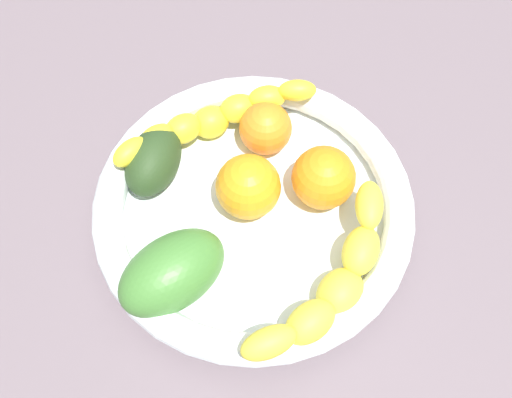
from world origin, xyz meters
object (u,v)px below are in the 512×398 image
banana_draped_right (215,119)px  mango_green (175,272)px  fruit_bowl (256,209)px  orange_mid_right (326,178)px  orange_mid_left (268,128)px  avocado_dark (156,161)px  banana_draped_left (336,284)px  orange_front (251,187)px

banana_draped_right → mango_green: (-17.88, 3.37, 0.07)cm
fruit_bowl → orange_mid_right: size_ratio=4.99×
fruit_bowl → orange_mid_right: (2.26, -7.25, 2.63)cm
fruit_bowl → orange_mid_left: 9.17cm
fruit_bowl → mango_green: size_ratio=2.99×
banana_draped_right → orange_mid_right: 13.96cm
orange_mid_right → avocado_dark: (2.61, 17.84, -0.63)cm
orange_mid_left → orange_mid_right: 8.81cm
fruit_bowl → banana_draped_left: bearing=-141.2°
banana_draped_right → orange_front: (-8.65, -3.91, 0.26)cm
orange_mid_right → avocado_dark: orange_mid_right is taller
banana_draped_right → orange_mid_right: size_ratio=3.29×
avocado_dark → mango_green: bearing=-167.9°
fruit_bowl → banana_draped_right: 11.09cm
banana_draped_left → banana_draped_right: bearing=31.9°
orange_mid_left → avocado_dark: (-3.93, 11.95, -0.20)cm
avocado_dark → orange_front: bearing=-110.0°
banana_draped_left → orange_front: bearing=37.3°
orange_mid_left → avocado_dark: orange_mid_left is taller
orange_mid_left → mango_green: 19.16cm
banana_draped_right → orange_mid_left: 5.92cm
orange_front → orange_mid_left: size_ratio=1.17×
banana_draped_right → fruit_bowl: bearing=-155.7°
orange_front → orange_mid_left: bearing=-14.1°
orange_mid_left → mango_green: size_ratio=0.52×
fruit_bowl → banana_draped_right: bearing=24.3°
orange_front → orange_mid_left: 7.83cm
orange_mid_right → banana_draped_left: bearing=-178.8°
banana_draped_right → orange_mid_right: (-7.61, -11.70, 0.21)cm
banana_draped_left → avocado_dark: bearing=51.9°
orange_front → mango_green: (-9.23, 7.29, -0.19)cm
banana_draped_right → orange_mid_left: same height
orange_front → avocado_dark: (3.65, 10.05, -0.68)cm
orange_front → mango_green: bearing=141.7°
mango_green → orange_front: bearing=-38.3°
avocado_dark → banana_draped_right: bearing=-50.8°
fruit_bowl → mango_green: bearing=135.7°
fruit_bowl → banana_draped_left: size_ratio=1.79×
fruit_bowl → avocado_dark: bearing=65.3°
fruit_bowl → avocado_dark: avocado_dark is taller
banana_draped_right → orange_front: 9.50cm
banana_draped_left → orange_mid_right: size_ratio=2.79×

